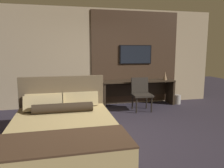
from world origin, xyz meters
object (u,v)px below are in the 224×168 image
at_px(tv, 136,54).
at_px(vase_tall, 165,76).
at_px(desk_chair, 141,91).
at_px(waste_bin, 177,99).
at_px(desk, 137,88).
at_px(bed, 64,133).

relative_size(tv, vase_tall, 3.87).
relative_size(desk_chair, waste_bin, 3.14).
distance_m(desk_chair, waste_bin, 1.43).
bearing_deg(desk, vase_tall, -5.84).
distance_m(bed, desk, 3.42).
bearing_deg(desk_chair, vase_tall, 29.02).
distance_m(tv, waste_bin, 1.86).
bearing_deg(desk, desk_chair, -100.51).
distance_m(tv, vase_tall, 1.08).
height_order(tv, desk_chair, tv).
bearing_deg(tv, vase_tall, -19.81).
height_order(bed, waste_bin, bed).
xyz_separation_m(desk_chair, waste_bin, (1.32, 0.38, -0.38)).
relative_size(desk, waste_bin, 7.68).
bearing_deg(vase_tall, desk, 174.16).
bearing_deg(waste_bin, desk_chair, -163.77).
bearing_deg(tv, desk_chair, -97.59).
relative_size(desk, desk_chair, 2.45).
bearing_deg(desk, tv, 90.00).
distance_m(desk, vase_tall, 0.91).
xyz_separation_m(bed, tv, (2.18, 2.84, 1.18)).
bearing_deg(vase_tall, bed, -139.94).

